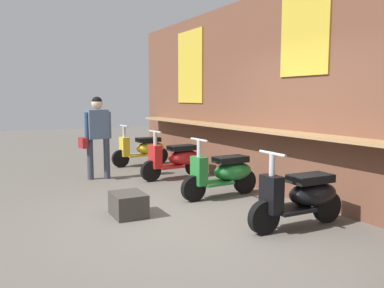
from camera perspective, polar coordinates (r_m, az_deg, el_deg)
The scene contains 8 objects.
ground_plane at distance 5.18m, azimuth -0.15°, elevation -11.12°, with size 32.48×32.48×0.00m, color #605B54.
market_stall_facade at distance 6.17m, azimuth 16.61°, elevation 7.13°, with size 11.60×0.61×3.33m.
scooter_yellow at distance 9.31m, azimuth -7.05°, elevation -0.70°, with size 0.46×1.40×0.97m.
scooter_red at distance 7.75m, azimuth -2.21°, elevation -2.16°, with size 0.48×1.40×0.97m.
scooter_green at distance 6.32m, azimuth 4.76°, elevation -4.22°, with size 0.46×1.40×0.97m.
scooter_black at distance 5.03m, azimuth 15.83°, elevation -7.34°, with size 0.46×1.40×0.97m.
shopper_with_handbag at distance 7.80m, azimuth -13.71°, elevation 2.04°, with size 0.31×0.65×1.61m.
merchandise_crate at distance 5.41m, azimuth -9.28°, elevation -8.70°, with size 0.52×0.42×0.31m, color #3D3833.
Camera 1 is at (4.31, -2.40, 1.59)m, focal length 36.54 mm.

